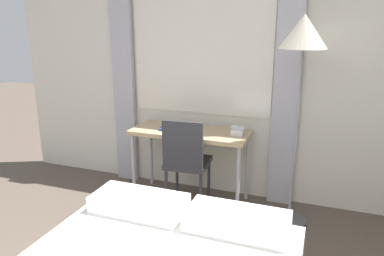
{
  "coord_description": "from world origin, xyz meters",
  "views": [
    {
      "loc": [
        0.93,
        -0.48,
        1.8
      ],
      "look_at": [
        -0.14,
        2.43,
        0.89
      ],
      "focal_mm": 35.0,
      "sensor_mm": 36.0,
      "label": 1
    }
  ],
  "objects_px": {
    "desk_chair": "(186,158)",
    "standing_lamp": "(302,48)",
    "telephone": "(238,131)",
    "desk": "(190,137)",
    "book": "(176,128)"
  },
  "relations": [
    {
      "from": "book",
      "to": "standing_lamp",
      "type": "bearing_deg",
      "value": -5.8
    },
    {
      "from": "telephone",
      "to": "book",
      "type": "xyz_separation_m",
      "value": [
        -0.62,
        -0.04,
        -0.02
      ]
    },
    {
      "from": "desk",
      "to": "telephone",
      "type": "bearing_deg",
      "value": 2.13
    },
    {
      "from": "desk_chair",
      "to": "standing_lamp",
      "type": "xyz_separation_m",
      "value": [
        0.98,
        0.07,
        1.05
      ]
    },
    {
      "from": "desk_chair",
      "to": "telephone",
      "type": "bearing_deg",
      "value": 22.14
    },
    {
      "from": "standing_lamp",
      "to": "book",
      "type": "distance_m",
      "value": 1.42
    },
    {
      "from": "desk_chair",
      "to": "telephone",
      "type": "relative_size",
      "value": 6.68
    },
    {
      "from": "telephone",
      "to": "standing_lamp",
      "type": "bearing_deg",
      "value": -15.9
    },
    {
      "from": "desk",
      "to": "telephone",
      "type": "relative_size",
      "value": 8.46
    },
    {
      "from": "standing_lamp",
      "to": "telephone",
      "type": "height_order",
      "value": "standing_lamp"
    },
    {
      "from": "book",
      "to": "desk",
      "type": "bearing_deg",
      "value": 6.89
    },
    {
      "from": "desk_chair",
      "to": "book",
      "type": "bearing_deg",
      "value": 128.57
    },
    {
      "from": "standing_lamp",
      "to": "book",
      "type": "bearing_deg",
      "value": 174.2
    },
    {
      "from": "desk",
      "to": "telephone",
      "type": "distance_m",
      "value": 0.49
    },
    {
      "from": "desk_chair",
      "to": "telephone",
      "type": "distance_m",
      "value": 0.56
    }
  ]
}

